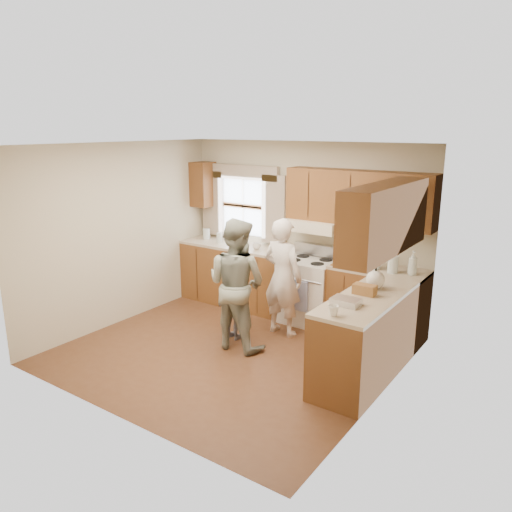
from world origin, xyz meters
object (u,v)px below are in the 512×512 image
Objects in this scene: woman_left at (283,277)px; child at (234,308)px; stove at (309,290)px; woman_right at (236,284)px.

woman_left reaches higher than child.
woman_left is 0.76m from child.
stove is 1.35m from woman_right.
woman_left is (-0.09, -0.59, 0.32)m from stove.
child is (-0.17, 0.16, -0.40)m from woman_right.
stove is at bearing -105.98° from woman_right.
woman_right is at bearing -105.18° from stove.
stove is 0.65× the size of woman_right.
stove is at bearing -95.14° from woman_left.
woman_right is 1.96× the size of child.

